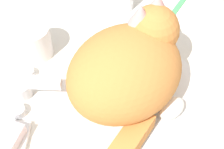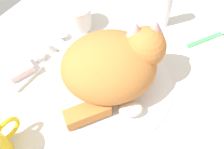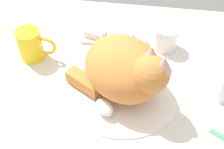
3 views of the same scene
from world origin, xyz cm
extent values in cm
cube|color=silver|center=(0.00, 0.00, -1.50)|extent=(110.00, 82.50, 3.00)
cylinder|color=white|center=(0.00, 0.00, 0.44)|extent=(32.18, 32.18, 0.89)
cylinder|color=silver|center=(0.00, 19.80, 1.63)|extent=(3.60, 3.60, 3.26)
cube|color=silver|center=(0.00, 15.81, 4.26)|extent=(2.00, 7.98, 2.00)
cylinder|color=silver|center=(-4.51, 19.80, 0.90)|extent=(2.80, 2.80, 1.80)
cylinder|color=silver|center=(4.51, 19.80, 0.90)|extent=(2.80, 2.80, 1.80)
ellipsoid|color=#D17F3D|center=(0.00, 0.00, 8.19)|extent=(28.74, 28.81, 14.62)
sphere|color=#D17F3D|center=(6.80, -4.99, 12.21)|extent=(13.25, 13.25, 9.37)
ellipsoid|color=white|center=(5.49, -3.65, 10.02)|extent=(7.94, 7.96, 5.15)
cone|color=#DB9E9E|center=(6.50, -2.34, 16.20)|extent=(5.96, 5.96, 4.22)
cone|color=#DB9E9E|center=(9.44, -5.36, 16.20)|extent=(5.96, 5.96, 4.22)
cube|color=#D17F3D|center=(-10.22, -1.44, 2.77)|extent=(11.05, 8.66, 3.77)
ellipsoid|color=white|center=(-3.59, -8.92, 2.58)|extent=(6.49, 6.52, 3.39)
cylinder|color=white|center=(11.00, 19.18, 3.72)|extent=(7.31, 7.31, 7.45)
cube|color=white|center=(-11.15, 20.11, 0.60)|extent=(9.00, 6.40, 1.20)
cube|color=silver|center=(-11.15, 20.11, 2.39)|extent=(7.36, 5.99, 2.37)
cube|color=#4CB266|center=(28.66, -13.51, 0.40)|extent=(12.31, 7.51, 0.80)
camera|label=1|loc=(-36.91, 0.58, 55.59)|focal=54.14mm
camera|label=2|loc=(-26.23, -20.34, 57.19)|focal=41.49mm
camera|label=3|loc=(4.63, -52.49, 61.90)|focal=47.12mm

